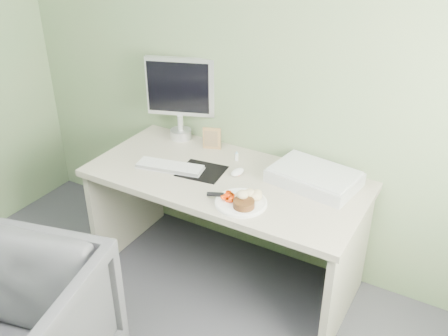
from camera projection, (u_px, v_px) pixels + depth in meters
The scene contains 14 objects.
wall_back at pixel (258, 53), 2.83m from camera, with size 3.50×3.50×0.00m, color #73845C.
desk at pixel (226, 203), 2.94m from camera, with size 1.60×0.75×0.73m.
plate at pixel (241, 203), 2.60m from camera, with size 0.27×0.27×0.01m, color white.
steak at pixel (244, 204), 2.54m from camera, with size 0.11×0.11×0.04m, color black.
potato_pile at pixel (249, 193), 2.60m from camera, with size 0.12×0.09×0.06m, color tan.
carrot_heap at pixel (229, 196), 2.60m from camera, with size 0.07×0.06×0.05m, color #FF3C05.
steak_knife at pixel (222, 195), 2.63m from camera, with size 0.22×0.11×0.02m.
mousepad at pixel (202, 171), 2.90m from camera, with size 0.25×0.22×0.00m, color black.
keyboard at pixel (170, 166), 2.92m from camera, with size 0.39×0.12×0.02m, color white.
computer_mouse at pixel (237, 172), 2.86m from camera, with size 0.05×0.10×0.03m, color white.
photo_frame at pixel (212, 138), 3.12m from camera, with size 0.11×0.01×0.14m, color olive.
eyedrop_bottle at pixel (237, 156), 3.01m from camera, with size 0.02×0.02×0.06m.
scanner at pixel (314, 178), 2.77m from camera, with size 0.47×0.31×0.07m, color #ABAEB3.
monitor at pixel (181, 94), 3.16m from camera, with size 0.43×0.19×0.54m.
Camera 1 is at (1.22, -0.52, 2.15)m, focal length 40.00 mm.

